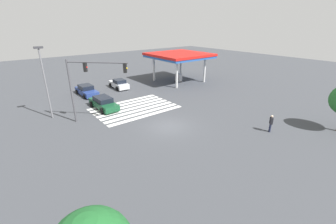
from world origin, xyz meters
TOP-DOWN VIEW (x-y plane):
  - ground_plane at (0.00, 0.00)m, footprint 116.87×116.87m
  - crosswalk_markings at (0.00, -6.48)m, footprint 9.47×6.30m
  - traffic_signal_mast at (5.51, -5.51)m, footprint 4.31×4.31m
  - car_0 at (-2.53, -15.60)m, footprint 2.04×4.22m
  - car_1 at (2.63, -15.29)m, footprint 2.09×4.81m
  - car_2 at (2.93, -8.69)m, footprint 2.12×4.90m
  - gas_station_canopy at (-12.82, -13.32)m, footprint 8.97×8.97m
  - pedestrian at (-6.78, 6.80)m, footprint 0.41×0.41m
  - street_light_pole_a at (8.46, -9.38)m, footprint 0.80×0.36m

SIDE VIEW (x-z plane):
  - ground_plane at x=0.00m, z-range 0.00..0.00m
  - crosswalk_markings at x=0.00m, z-range 0.00..0.01m
  - car_1 at x=2.63m, z-range -0.06..1.34m
  - car_2 at x=2.93m, z-range -0.04..1.37m
  - car_0 at x=-2.53m, z-range -0.05..1.40m
  - pedestrian at x=-6.78m, z-range 0.10..1.77m
  - gas_station_canopy at x=-12.82m, z-range 1.88..6.65m
  - street_light_pole_a at x=8.46m, z-range 0.78..8.20m
  - traffic_signal_mast at x=5.51m, z-range 1.38..7.75m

